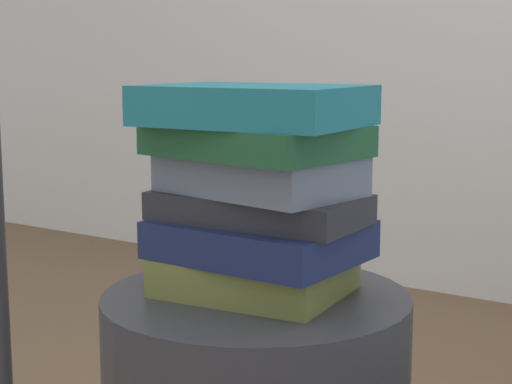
{
  "coord_description": "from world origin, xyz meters",
  "views": [
    {
      "loc": [
        0.63,
        -0.95,
        0.88
      ],
      "look_at": [
        0.0,
        0.0,
        0.69
      ],
      "focal_mm": 58.43,
      "sensor_mm": 36.0,
      "label": 1
    }
  ],
  "objects_px": {
    "book_navy": "(262,240)",
    "book_slate": "(258,174)",
    "book_olive": "(255,274)",
    "book_charcoal": "(260,208)",
    "book_teal": "(254,105)",
    "book_forest": "(257,141)"
  },
  "relations": [
    {
      "from": "book_olive",
      "to": "book_charcoal",
      "type": "relative_size",
      "value": 0.85
    },
    {
      "from": "book_navy",
      "to": "book_charcoal",
      "type": "relative_size",
      "value": 0.94
    },
    {
      "from": "book_slate",
      "to": "book_teal",
      "type": "relative_size",
      "value": 0.91
    },
    {
      "from": "book_navy",
      "to": "book_teal",
      "type": "bearing_deg",
      "value": -106.22
    },
    {
      "from": "book_charcoal",
      "to": "book_slate",
      "type": "distance_m",
      "value": 0.05
    },
    {
      "from": "book_navy",
      "to": "book_slate",
      "type": "distance_m",
      "value": 0.09
    },
    {
      "from": "book_navy",
      "to": "book_charcoal",
      "type": "bearing_deg",
      "value": -113.97
    },
    {
      "from": "book_olive",
      "to": "book_slate",
      "type": "height_order",
      "value": "book_slate"
    },
    {
      "from": "book_olive",
      "to": "book_teal",
      "type": "xyz_separation_m",
      "value": [
        0.01,
        -0.02,
        0.24
      ]
    },
    {
      "from": "book_olive",
      "to": "book_charcoal",
      "type": "xyz_separation_m",
      "value": [
        0.01,
        -0.0,
        0.1
      ]
    },
    {
      "from": "book_charcoal",
      "to": "book_slate",
      "type": "bearing_deg",
      "value": 161.11
    },
    {
      "from": "book_charcoal",
      "to": "book_slate",
      "type": "height_order",
      "value": "book_slate"
    },
    {
      "from": "book_forest",
      "to": "book_teal",
      "type": "xyz_separation_m",
      "value": [
        -0.0,
        -0.0,
        0.05
      ]
    },
    {
      "from": "book_olive",
      "to": "book_navy",
      "type": "distance_m",
      "value": 0.05
    },
    {
      "from": "book_charcoal",
      "to": "book_forest",
      "type": "relative_size",
      "value": 1.08
    },
    {
      "from": "book_forest",
      "to": "book_teal",
      "type": "height_order",
      "value": "book_teal"
    },
    {
      "from": "book_slate",
      "to": "book_navy",
      "type": "bearing_deg",
      "value": 15.03
    },
    {
      "from": "book_olive",
      "to": "book_teal",
      "type": "height_order",
      "value": "book_teal"
    },
    {
      "from": "book_olive",
      "to": "book_forest",
      "type": "xyz_separation_m",
      "value": [
        0.01,
        -0.02,
        0.19
      ]
    },
    {
      "from": "book_charcoal",
      "to": "book_teal",
      "type": "bearing_deg",
      "value": -108.22
    },
    {
      "from": "book_charcoal",
      "to": "book_forest",
      "type": "distance_m",
      "value": 0.1
    },
    {
      "from": "book_olive",
      "to": "book_teal",
      "type": "relative_size",
      "value": 0.86
    }
  ]
}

